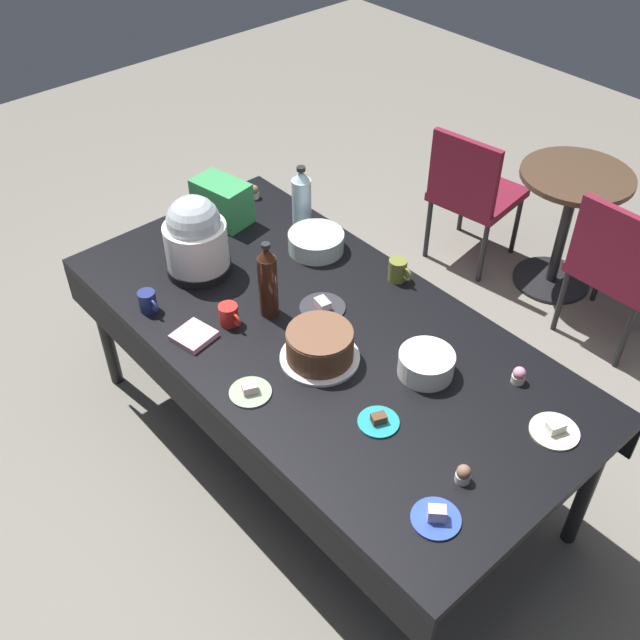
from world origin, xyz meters
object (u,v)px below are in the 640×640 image
slow_cooker (196,238)px  soda_bottle_water (302,198)px  dessert_plate_charcoal (322,306)px  dessert_plate_sage (250,391)px  glass_salad_bowl (316,242)px  coffee_mug_olive (398,270)px  ceramic_snack_bowl (426,364)px  dessert_plate_cream (555,430)px  cupcake_mint (254,192)px  round_cafe_table (569,209)px  coffee_mug_navy (148,302)px  dessert_plate_cobalt (436,517)px  soda_carton (222,201)px  frosted_layer_cake (320,346)px  maroon_chair_left (472,189)px  potluck_table (320,341)px  cupcake_rose (519,375)px  soda_bottle_cola (268,282)px  dessert_plate_teal (379,421)px  maroon_chair_right (619,264)px  cupcake_vanilla (463,474)px  coffee_mug_red (229,315)px

slow_cooker → soda_bottle_water: bearing=88.8°
dessert_plate_charcoal → dessert_plate_sage: size_ratio=1.22×
glass_salad_bowl → coffee_mug_olive: (0.39, 0.12, 0.01)m
ceramic_snack_bowl → dessert_plate_cream: (0.48, 0.12, -0.04)m
cupcake_mint → round_cafe_table: (0.90, 1.45, -0.28)m
coffee_mug_navy → dessert_plate_cobalt: bearing=5.2°
soda_carton → slow_cooker: bearing=-60.9°
dessert_plate_sage → soda_bottle_water: soda_bottle_water is taller
frosted_layer_cake → cupcake_mint: 1.19m
dessert_plate_charcoal → soda_carton: soda_carton is taller
frosted_layer_cake → dessert_plate_cobalt: size_ratio=1.94×
ceramic_snack_bowl → maroon_chair_left: size_ratio=0.24×
frosted_layer_cake → glass_salad_bowl: 0.70m
potluck_table → cupcake_rose: 0.78m
soda_bottle_cola → round_cafe_table: (0.16, 1.94, -0.41)m
glass_salad_bowl → coffee_mug_navy: bearing=-99.5°
glass_salad_bowl → soda_bottle_cola: soda_bottle_cola is taller
dessert_plate_teal → soda_bottle_cola: soda_bottle_cola is taller
dessert_plate_charcoal → maroon_chair_left: maroon_chair_left is taller
frosted_layer_cake → ceramic_snack_bowl: 0.40m
slow_cooker → glass_salad_bowl: (0.22, 0.48, -0.13)m
dessert_plate_teal → dessert_plate_cream: dessert_plate_cream is taller
cupcake_rose → ceramic_snack_bowl: bearing=-139.3°
soda_bottle_water → potluck_table: bearing=-35.0°
slow_cooker → glass_salad_bowl: 0.54m
cupcake_rose → maroon_chair_left: 1.80m
glass_salad_bowl → soda_bottle_water: soda_bottle_water is taller
dessert_plate_cobalt → maroon_chair_right: maroon_chair_right is taller
cupcake_rose → coffee_mug_olive: 0.72m
glass_salad_bowl → dessert_plate_charcoal: size_ratio=1.32×
dessert_plate_sage → cupcake_mint: bearing=141.8°
cupcake_vanilla → maroon_chair_right: size_ratio=0.08×
soda_bottle_cola → soda_bottle_water: bearing=128.2°
soda_bottle_cola → round_cafe_table: bearing=85.2°
cupcake_mint → dessert_plate_teal: bearing=-21.6°
coffee_mug_red → coffee_mug_navy: (-0.28, -0.20, 0.00)m
ceramic_snack_bowl → soda_carton: (-1.33, 0.04, 0.05)m
maroon_chair_left → coffee_mug_olive: bearing=-66.1°
dessert_plate_teal → maroon_chair_right: bearing=93.0°
potluck_table → dessert_plate_cobalt: bearing=-19.3°
soda_bottle_cola → round_cafe_table: soda_bottle_cola is taller
soda_carton → dessert_plate_sage: bearing=-41.4°
dessert_plate_cream → soda_bottle_water: size_ratio=0.57×
dessert_plate_cream → cupcake_vanilla: bearing=-101.1°
cupcake_vanilla → round_cafe_table: cupcake_vanilla is taller
dessert_plate_cobalt → coffee_mug_red: bearing=176.7°
dessert_plate_cream → maroon_chair_right: 1.50m
cupcake_mint → coffee_mug_red: 0.94m
slow_cooker → round_cafe_table: slow_cooker is taller
cupcake_rose → soda_bottle_water: soda_bottle_water is taller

